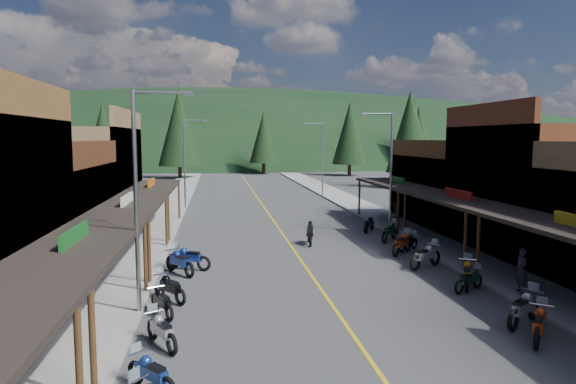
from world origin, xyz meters
name	(u,v)px	position (x,y,z in m)	size (l,w,h in m)	color
ground	(305,267)	(0.00, 0.00, 0.00)	(220.00, 220.00, 0.00)	#38383A
centerline	(266,211)	(0.00, 20.00, 0.01)	(0.15, 90.00, 0.01)	gold
sidewalk_west	(165,212)	(-8.70, 20.00, 0.07)	(3.40, 94.00, 0.15)	gray
sidewalk_east	(362,208)	(8.70, 20.00, 0.07)	(3.40, 94.00, 0.15)	gray
shop_west_2	(20,217)	(-13.75, 1.70, 2.53)	(10.90, 9.00, 6.20)	#3F2111
shop_west_3	(73,180)	(-13.78, 11.30, 3.52)	(10.90, 10.20, 8.20)	brown
shop_east_2	(544,189)	(13.78, 1.70, 3.52)	(10.90, 9.00, 8.20)	#562B19
shop_east_3	(462,190)	(13.75, 11.30, 2.53)	(10.90, 10.20, 6.20)	#4C2D16
streetlight_0	(140,192)	(-6.95, -6.00, 4.46)	(2.16, 0.18, 8.00)	gray
streetlight_1	(186,159)	(-6.95, 22.00, 4.46)	(2.16, 0.18, 8.00)	gray
streetlight_2	(389,167)	(6.95, 8.00, 4.46)	(2.16, 0.18, 8.00)	gray
streetlight_3	(321,156)	(6.95, 30.00, 4.46)	(2.16, 0.18, 8.00)	gray
ridge_hill	(230,159)	(0.00, 135.00, 0.00)	(310.00, 140.00, 60.00)	black
pine_1	(103,133)	(-24.00, 70.00, 7.24)	(5.88, 5.88, 12.50)	black
pine_2	(179,128)	(-10.00, 58.00, 7.99)	(6.72, 6.72, 14.00)	black
pine_3	(264,137)	(4.00, 66.00, 6.48)	(5.04, 5.04, 11.00)	black
pine_4	(350,133)	(18.00, 60.00, 7.24)	(5.88, 5.88, 12.50)	black
pine_5	(414,130)	(34.00, 72.00, 7.99)	(6.72, 6.72, 14.00)	black
pine_6	(493,137)	(46.00, 64.00, 6.48)	(5.04, 5.04, 11.00)	black
pine_7	(65,133)	(-32.00, 76.00, 7.24)	(5.88, 5.88, 12.50)	black
pine_8	(66,141)	(-22.00, 40.00, 5.98)	(4.48, 4.48, 10.00)	black
pine_9	(418,138)	(24.00, 45.00, 6.38)	(4.93, 4.93, 10.80)	black
pine_10	(117,135)	(-18.00, 50.00, 6.78)	(5.38, 5.38, 11.60)	black
pine_11	(410,131)	(20.00, 38.00, 7.19)	(5.82, 5.82, 12.40)	black
bike_west_3	(151,372)	(-5.97, -11.85, 0.54)	(0.64, 1.91, 1.09)	navy
bike_west_4	(162,329)	(-6.00, -9.04, 0.58)	(0.67, 2.02, 1.16)	gray
bike_west_5	(162,301)	(-6.28, -6.19, 0.56)	(0.65, 1.96, 1.12)	black
bike_west_6	(169,286)	(-6.16, -4.53, 0.60)	(0.70, 2.10, 1.20)	black
bike_west_7	(180,261)	(-6.04, -0.59, 0.66)	(0.78, 2.33, 1.33)	navy
bike_west_8	(189,257)	(-5.68, 0.22, 0.65)	(0.76, 2.27, 1.30)	navy
bike_east_3	(539,323)	(5.63, -10.19, 0.61)	(0.71, 2.12, 1.21)	#BC3C0D
bike_east_4	(524,307)	(5.97, -8.83, 0.65)	(0.76, 2.28, 1.30)	gray
bike_east_5	(469,279)	(6.00, -4.95, 0.54)	(0.63, 1.89, 1.08)	#0B3A1C
bike_east_6	(467,272)	(6.23, -4.36, 0.65)	(0.75, 2.26, 1.29)	#B46D0C
bike_east_7	(426,255)	(5.78, -1.02, 0.66)	(0.78, 2.33, 1.33)	#A3A4A8
bike_east_8	(402,242)	(5.73, 2.08, 0.66)	(0.77, 2.30, 1.31)	#9F310B
bike_east_9	(408,241)	(6.39, 2.84, 0.54)	(0.63, 1.88, 1.07)	black
bike_east_10	(389,231)	(6.23, 5.60, 0.65)	(0.75, 2.26, 1.29)	#0C3D26
bike_east_11	(369,223)	(5.91, 8.79, 0.61)	(0.71, 2.13, 1.22)	black
rider_on_bike	(310,235)	(1.16, 5.24, 0.59)	(0.84, 2.00, 1.48)	black
pedestrian_east_a	(521,270)	(7.75, -5.83, 1.06)	(0.66, 0.44, 1.82)	#2E2132
pedestrian_east_b	(395,213)	(8.38, 10.70, 0.95)	(0.78, 0.45, 1.60)	brown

